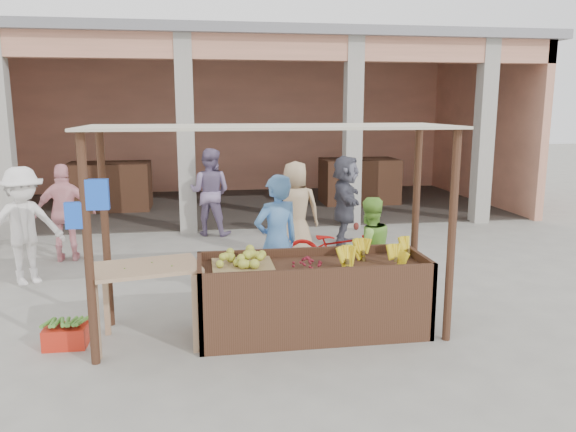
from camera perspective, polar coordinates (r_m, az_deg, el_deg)
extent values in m
plane|color=gray|center=(6.62, -1.88, -11.95)|extent=(60.00, 60.00, 0.00)
cube|color=#E59777|center=(17.47, -6.63, 9.10)|extent=(14.00, 0.20, 4.00)
cube|color=#E59777|center=(16.44, 18.94, 8.46)|extent=(0.20, 6.00, 4.00)
cube|color=#E59777|center=(11.77, -5.57, 16.71)|extent=(14.00, 0.30, 0.50)
cube|color=slate|center=(14.64, -6.31, 16.96)|extent=(14.40, 6.40, 0.20)
cube|color=#A6A199|center=(12.30, -27.00, 7.16)|extent=(0.35, 0.35, 4.00)
cube|color=#A6A199|center=(11.71, -10.34, 8.04)|extent=(0.35, 0.35, 4.00)
cube|color=#A6A199|center=(12.15, 6.57, 8.25)|extent=(0.35, 0.35, 4.00)
cube|color=#A6A199|center=(13.27, 19.28, 7.94)|extent=(0.35, 0.35, 4.00)
cube|color=#45291B|center=(14.85, -17.67, 2.88)|extent=(2.00, 1.20, 1.20)
cube|color=#45291B|center=(15.28, 7.23, 3.53)|extent=(2.00, 1.20, 1.20)
cube|color=#45291B|center=(6.54, 2.49, -8.45)|extent=(2.60, 0.95, 0.80)
cylinder|color=#45291B|center=(5.87, -19.63, -3.49)|extent=(0.09, 0.09, 2.35)
cylinder|color=#45291B|center=(6.36, 16.29, -2.20)|extent=(0.09, 0.09, 2.35)
cylinder|color=#45291B|center=(6.88, -18.07, -1.32)|extent=(0.09, 0.09, 2.35)
cylinder|color=#45291B|center=(7.30, 12.82, -0.35)|extent=(0.09, 0.09, 2.35)
cube|color=beige|center=(6.18, -1.65, 9.06)|extent=(4.00, 1.35, 0.03)
cube|color=blue|center=(5.74, -18.82, 2.09)|extent=(0.22, 0.08, 0.30)
cube|color=blue|center=(5.82, -20.84, 0.07)|extent=(0.18, 0.07, 0.26)
cube|color=olive|center=(6.32, -4.65, -5.11)|extent=(0.67, 0.58, 0.06)
ellipsoid|color=gold|center=(6.29, -4.66, -4.30)|extent=(0.58, 0.50, 0.13)
ellipsoid|color=maroon|center=(6.33, 1.97, -4.69)|extent=(0.42, 0.34, 0.13)
cube|color=tan|center=(6.29, -14.13, -5.08)|extent=(1.23, 0.95, 0.04)
cube|color=tan|center=(6.20, -18.88, -9.95)|extent=(0.06, 0.06, 0.85)
cube|color=tan|center=(6.10, -9.42, -9.82)|extent=(0.06, 0.06, 0.85)
cube|color=tan|center=(6.79, -17.98, -8.05)|extent=(0.06, 0.06, 0.85)
cube|color=tan|center=(6.70, -9.40, -7.89)|extent=(0.06, 0.06, 0.85)
cube|color=red|center=(6.73, -21.61, -11.29)|extent=(0.45, 0.33, 0.23)
ellipsoid|color=maroon|center=(11.97, 6.97, 0.05)|extent=(0.46, 0.46, 0.62)
ellipsoid|color=maroon|center=(12.12, 8.55, 0.14)|extent=(0.46, 0.46, 0.62)
imported|color=#4E86CC|center=(7.19, -1.16, -2.22)|extent=(0.84, 0.74, 1.87)
imported|color=#91D94E|center=(7.50, 8.19, -3.19)|extent=(0.79, 0.54, 1.51)
imported|color=#A20D0A|center=(8.65, 5.09, -3.25)|extent=(1.24, 1.82, 0.90)
imported|color=white|center=(9.03, -25.26, -0.51)|extent=(1.34, 1.16, 1.88)
imported|color=pink|center=(10.13, -21.70, 0.60)|extent=(1.08, 0.65, 1.76)
imported|color=tan|center=(9.56, 0.76, 1.12)|extent=(0.93, 0.64, 1.87)
imported|color=#4F4E5C|center=(10.59, 5.86, 1.82)|extent=(1.08, 1.77, 1.78)
imported|color=gray|center=(11.44, -7.95, 2.83)|extent=(1.07, 0.83, 1.93)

